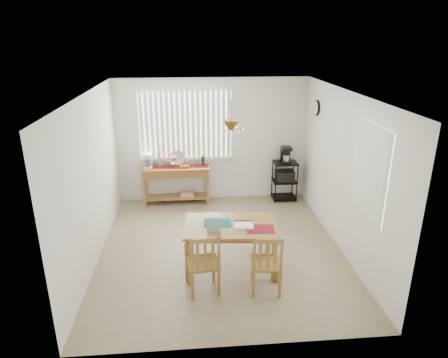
{
  "coord_description": "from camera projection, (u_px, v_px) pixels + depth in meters",
  "views": [
    {
      "loc": [
        -0.47,
        -5.92,
        3.43
      ],
      "look_at": [
        0.1,
        0.55,
        1.05
      ],
      "focal_mm": 32.0,
      "sensor_mm": 36.0,
      "label": 1
    }
  ],
  "objects": [
    {
      "name": "wire_cart",
      "position": [
        285.0,
        177.0,
        8.58
      ],
      "size": [
        0.5,
        0.4,
        0.85
      ],
      "color": "black",
      "rests_on": "ground"
    },
    {
      "name": "sideboard",
      "position": [
        176.0,
        176.0,
        8.38
      ],
      "size": [
        1.42,
        0.4,
        0.8
      ],
      "color": "olive",
      "rests_on": "ground"
    },
    {
      "name": "chair_right",
      "position": [
        266.0,
        264.0,
        5.48
      ],
      "size": [
        0.47,
        0.47,
        0.91
      ],
      "color": "olive",
      "rests_on": "ground"
    },
    {
      "name": "ground",
      "position": [
        221.0,
        249.0,
        6.76
      ],
      "size": [
        4.0,
        4.5,
        0.01
      ],
      "primitive_type": "cube",
      "color": "gray"
    },
    {
      "name": "table_items",
      "position": [
        221.0,
        223.0,
        5.83
      ],
      "size": [
        1.05,
        0.57,
        0.23
      ],
      "color": "#146870",
      "rests_on": "dining_table"
    },
    {
      "name": "sideboard_items",
      "position": [
        164.0,
        162.0,
        8.27
      ],
      "size": [
        1.35,
        0.33,
        0.61
      ],
      "color": "#650D0F",
      "rests_on": "sideboard"
    },
    {
      "name": "room_shell",
      "position": [
        221.0,
        152.0,
        6.19
      ],
      "size": [
        4.2,
        4.7,
        2.7
      ],
      "color": "silver",
      "rests_on": "ground"
    },
    {
      "name": "chair_left",
      "position": [
        204.0,
        264.0,
        5.47
      ],
      "size": [
        0.48,
        0.48,
        0.93
      ],
      "color": "olive",
      "rests_on": "ground"
    },
    {
      "name": "cart_items",
      "position": [
        286.0,
        155.0,
        8.41
      ],
      "size": [
        0.2,
        0.24,
        0.35
      ],
      "color": "black",
      "rests_on": "wire_cart"
    },
    {
      "name": "dining_table",
      "position": [
        230.0,
        230.0,
        6.0
      ],
      "size": [
        1.43,
        0.98,
        0.73
      ],
      "color": "olive",
      "rests_on": "ground"
    }
  ]
}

